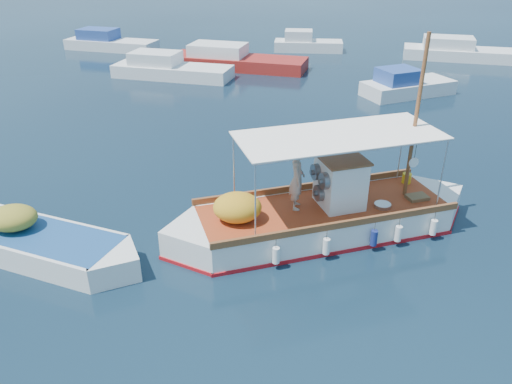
{
  "coord_description": "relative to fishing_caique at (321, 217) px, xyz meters",
  "views": [
    {
      "loc": [
        -1.42,
        -13.52,
        8.36
      ],
      "look_at": [
        -1.45,
        0.0,
        1.35
      ],
      "focal_mm": 35.0,
      "sensor_mm": 36.0,
      "label": 1
    }
  ],
  "objects": [
    {
      "name": "ground",
      "position": [
        -0.57,
        0.14,
        -0.55
      ],
      "size": [
        160.0,
        160.0,
        0.0
      ],
      "primitive_type": "plane",
      "color": "black",
      "rests_on": "ground"
    },
    {
      "name": "bg_boat_ne",
      "position": [
        6.65,
        15.12,
        -0.06
      ],
      "size": [
        5.76,
        4.11,
        1.8
      ],
      "rotation": [
        0.0,
        0.0,
        0.4
      ],
      "color": "silver",
      "rests_on": "ground"
    },
    {
      "name": "dinghy",
      "position": [
        -8.31,
        -1.28,
        -0.2
      ],
      "size": [
        6.33,
        3.58,
        1.66
      ],
      "rotation": [
        0.0,
        0.0,
        -0.38
      ],
      "color": "white",
      "rests_on": "ground"
    },
    {
      "name": "bg_boat_far_n",
      "position": [
        1.96,
        27.55,
        -0.06
      ],
      "size": [
        5.53,
        2.49,
        1.8
      ],
      "rotation": [
        0.0,
        0.0,
        -0.09
      ],
      "color": "silver",
      "rests_on": "ground"
    },
    {
      "name": "bg_boat_e",
      "position": [
        13.3,
        24.48,
        -0.06
      ],
      "size": [
        9.24,
        4.77,
        1.8
      ],
      "rotation": [
        0.0,
        0.0,
        -0.26
      ],
      "color": "silver",
      "rests_on": "ground"
    },
    {
      "name": "bg_boat_nw",
      "position": [
        -7.73,
        19.16,
        -0.06
      ],
      "size": [
        8.08,
        4.3,
        1.8
      ],
      "rotation": [
        0.0,
        0.0,
        -0.26
      ],
      "color": "silver",
      "rests_on": "ground"
    },
    {
      "name": "bg_boat_far_w",
      "position": [
        -14.01,
        28.02,
        -0.06
      ],
      "size": [
        7.76,
        4.27,
        1.8
      ],
      "rotation": [
        0.0,
        0.0,
        -0.28
      ],
      "color": "silver",
      "rests_on": "ground"
    },
    {
      "name": "bg_boat_n",
      "position": [
        -3.63,
        21.76,
        -0.06
      ],
      "size": [
        9.92,
        5.28,
        1.8
      ],
      "rotation": [
        0.0,
        0.0,
        -0.28
      ],
      "color": "maroon",
      "rests_on": "ground"
    },
    {
      "name": "fishing_caique",
      "position": [
        0.0,
        0.0,
        0.0
      ],
      "size": [
        9.67,
        4.81,
        6.17
      ],
      "rotation": [
        0.0,
        0.0,
        0.3
      ],
      "color": "white",
      "rests_on": "ground"
    }
  ]
}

